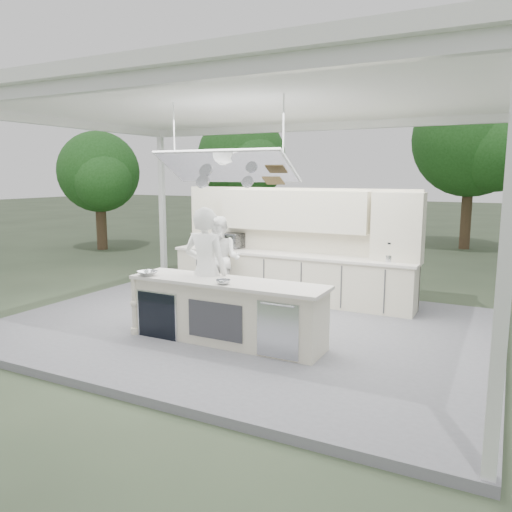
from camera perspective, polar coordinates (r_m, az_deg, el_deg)
The scene contains 12 objects.
ground at distance 8.60m, azimuth -1.36°, elevation -8.54°, with size 90.00×90.00×0.00m, color #425037.
stage_deck at distance 8.58m, azimuth -1.36°, elevation -8.16°, with size 8.00×6.00×0.12m, color slate.
tent at distance 8.25m, azimuth -1.49°, elevation 16.80°, with size 8.20×6.20×3.86m.
demo_island at distance 7.58m, azimuth -3.48°, elevation -6.31°, with size 3.10×0.79×0.95m.
back_counter at distance 10.11m, azimuth 3.76°, elevation -2.35°, with size 5.08×0.72×0.95m.
back_wall_unit at distance 9.99m, azimuth 6.66°, elevation 3.14°, with size 5.05×0.48×2.25m.
tree_cluster at distance 17.46m, azimuth 13.85°, elevation 11.17°, with size 19.55×9.40×5.85m.
head_chef at distance 7.88m, azimuth -5.75°, elevation -1.74°, with size 0.74×0.48×2.02m, color white.
sous_chef at distance 9.90m, azimuth -4.04°, elevation -0.38°, with size 0.83×0.65×1.71m, color white.
toaster_oven at distance 10.80m, azimuth -2.86°, elevation 1.82°, with size 0.59×0.40×0.32m, color #B4B6BB.
bowl_large at distance 8.00m, azimuth -12.31°, elevation -1.93°, with size 0.30×0.30×0.07m, color silver.
bowl_small at distance 7.21m, azimuth -3.77°, elevation -2.98°, with size 0.21×0.21×0.07m, color #B0B3B7.
Camera 1 is at (3.90, -7.20, 2.63)m, focal length 35.00 mm.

